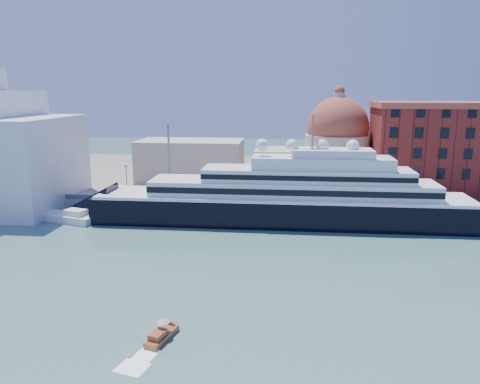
# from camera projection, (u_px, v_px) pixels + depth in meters

# --- Properties ---
(ground) EXTENTS (400.00, 400.00, 0.00)m
(ground) POSITION_uv_depth(u_px,v_px,m) (237.00, 258.00, 80.15)
(ground) COLOR #365D55
(ground) RESTS_ON ground
(quay) EXTENTS (180.00, 10.00, 2.50)m
(quay) POSITION_uv_depth(u_px,v_px,m) (253.00, 204.00, 112.92)
(quay) COLOR gray
(quay) RESTS_ON ground
(land) EXTENTS (260.00, 72.00, 2.00)m
(land) POSITION_uv_depth(u_px,v_px,m) (262.00, 175.00, 152.81)
(land) COLOR slate
(land) RESTS_ON ground
(quay_fence) EXTENTS (180.00, 0.10, 1.20)m
(quay_fence) POSITION_uv_depth(u_px,v_px,m) (251.00, 201.00, 108.15)
(quay_fence) COLOR slate
(quay_fence) RESTS_ON quay
(superyacht) EXTENTS (91.70, 12.71, 27.41)m
(superyacht) POSITION_uv_depth(u_px,v_px,m) (270.00, 201.00, 101.03)
(superyacht) COLOR black
(superyacht) RESTS_ON ground
(service_barge) EXTENTS (14.36, 8.44, 3.07)m
(service_barge) POSITION_uv_depth(u_px,v_px,m) (69.00, 217.00, 102.66)
(service_barge) COLOR white
(service_barge) RESTS_ON ground
(water_taxi) EXTENTS (3.04, 5.50, 2.48)m
(water_taxi) POSITION_uv_depth(u_px,v_px,m) (161.00, 335.00, 53.95)
(water_taxi) COLOR maroon
(water_taxi) RESTS_ON ground
(warehouse) EXTENTS (43.00, 19.00, 23.25)m
(warehouse) POSITION_uv_depth(u_px,v_px,m) (456.00, 146.00, 122.51)
(warehouse) COLOR maroon
(warehouse) RESTS_ON land
(church) EXTENTS (66.00, 18.00, 25.50)m
(church) POSITION_uv_depth(u_px,v_px,m) (281.00, 152.00, 133.25)
(church) COLOR beige
(church) RESTS_ON land
(lamp_posts) EXTENTS (120.80, 2.40, 18.00)m
(lamp_posts) POSITION_uv_depth(u_px,v_px,m) (199.00, 169.00, 110.67)
(lamp_posts) COLOR slate
(lamp_posts) RESTS_ON quay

